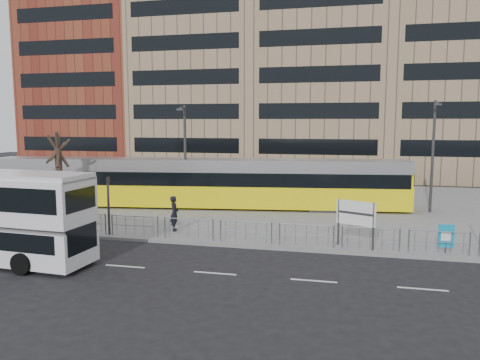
% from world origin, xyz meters
% --- Properties ---
extents(ground, '(120.00, 120.00, 0.00)m').
position_xyz_m(ground, '(0.00, 0.00, 0.00)').
color(ground, black).
rests_on(ground, ground).
extents(plaza, '(64.00, 24.00, 0.15)m').
position_xyz_m(plaza, '(0.00, 12.00, 0.07)').
color(plaza, slate).
rests_on(plaza, ground).
extents(kerb, '(64.00, 0.25, 0.17)m').
position_xyz_m(kerb, '(0.00, 0.05, 0.07)').
color(kerb, gray).
rests_on(kerb, ground).
extents(building_row, '(70.40, 18.40, 31.20)m').
position_xyz_m(building_row, '(1.55, 34.27, 12.91)').
color(building_row, brown).
rests_on(building_row, ground).
extents(pedestrian_barrier, '(32.07, 0.07, 1.10)m').
position_xyz_m(pedestrian_barrier, '(2.00, 0.50, 0.98)').
color(pedestrian_barrier, gray).
rests_on(pedestrian_barrier, plaza).
extents(road_markings, '(62.00, 0.12, 0.01)m').
position_xyz_m(road_markings, '(1.00, -4.00, 0.01)').
color(road_markings, white).
rests_on(road_markings, ground).
extents(tram, '(29.02, 6.49, 3.41)m').
position_xyz_m(tram, '(-3.13, 9.29, 1.86)').
color(tram, yellow).
rests_on(tram, plaza).
extents(station_sign, '(1.82, 0.87, 2.25)m').
position_xyz_m(station_sign, '(7.60, 0.84, 1.71)').
color(station_sign, '#2D2D30').
rests_on(station_sign, plaza).
extents(ad_panel, '(0.71, 0.08, 1.33)m').
position_xyz_m(ad_panel, '(11.65, 0.77, 0.92)').
color(ad_panel, '#2D2D30').
rests_on(ad_panel, plaza).
extents(pedestrian, '(0.67, 0.82, 1.94)m').
position_xyz_m(pedestrian, '(-2.09, 2.10, 1.12)').
color(pedestrian, black).
rests_on(pedestrian, plaza).
extents(traffic_light_west, '(0.19, 0.22, 3.10)m').
position_xyz_m(traffic_light_west, '(-5.18, 0.50, 2.12)').
color(traffic_light_west, '#2D2D30').
rests_on(traffic_light_west, plaza).
extents(lamp_post_west, '(0.45, 1.04, 7.09)m').
position_xyz_m(lamp_post_west, '(-3.75, 8.53, 4.06)').
color(lamp_post_west, '#2D2D30').
rests_on(lamp_post_west, plaza).
extents(lamp_post_east, '(0.45, 1.04, 7.38)m').
position_xyz_m(lamp_post_east, '(12.57, 10.91, 4.20)').
color(lamp_post_east, '#2D2D30').
rests_on(lamp_post_east, plaza).
extents(bare_tree, '(3.96, 3.96, 7.31)m').
position_xyz_m(bare_tree, '(-10.78, 4.47, 5.62)').
color(bare_tree, black).
rests_on(bare_tree, plaza).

